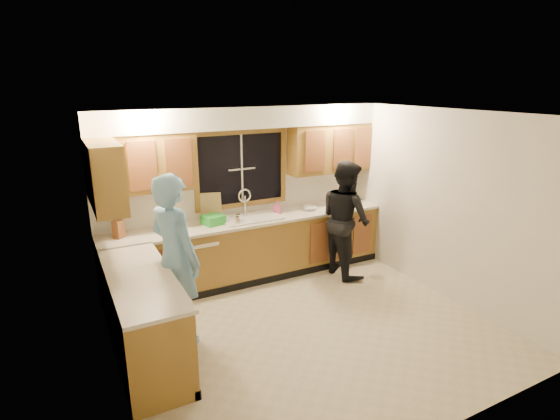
% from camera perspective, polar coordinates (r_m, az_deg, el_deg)
% --- Properties ---
extents(floor, '(4.20, 4.20, 0.00)m').
position_cam_1_polar(floor, '(5.40, 3.48, -15.12)').
color(floor, '#B9AC8E').
rests_on(floor, ground).
extents(ceiling, '(4.20, 4.20, 0.00)m').
position_cam_1_polar(ceiling, '(4.61, 4.03, 12.39)').
color(ceiling, silver).
extents(wall_back, '(4.20, 0.00, 4.20)m').
position_cam_1_polar(wall_back, '(6.49, -5.01, 2.35)').
color(wall_back, silver).
rests_on(wall_back, ground).
extents(wall_left, '(0.00, 3.80, 3.80)m').
position_cam_1_polar(wall_left, '(4.23, -21.52, -6.57)').
color(wall_left, silver).
rests_on(wall_left, ground).
extents(wall_right, '(0.00, 3.80, 3.80)m').
position_cam_1_polar(wall_right, '(6.18, 20.62, 0.62)').
color(wall_right, silver).
rests_on(wall_right, ground).
extents(base_cabinets_back, '(4.20, 0.60, 0.88)m').
position_cam_1_polar(base_cabinets_back, '(6.48, -3.79, -5.19)').
color(base_cabinets_back, olive).
rests_on(base_cabinets_back, ground).
extents(base_cabinets_left, '(0.60, 1.90, 0.88)m').
position_cam_1_polar(base_cabinets_left, '(4.93, -17.48, -13.32)').
color(base_cabinets_left, olive).
rests_on(base_cabinets_left, ground).
extents(countertop_back, '(4.20, 0.63, 0.04)m').
position_cam_1_polar(countertop_back, '(6.31, -3.82, -1.35)').
color(countertop_back, beige).
rests_on(countertop_back, base_cabinets_back).
extents(countertop_left, '(0.63, 1.90, 0.04)m').
position_cam_1_polar(countertop_left, '(4.72, -17.78, -8.42)').
color(countertop_left, beige).
rests_on(countertop_left, base_cabinets_left).
extents(upper_cabinets_left, '(1.35, 0.33, 0.75)m').
position_cam_1_polar(upper_cabinets_left, '(5.83, -17.59, 5.81)').
color(upper_cabinets_left, olive).
rests_on(upper_cabinets_left, wall_back).
extents(upper_cabinets_right, '(1.35, 0.33, 0.75)m').
position_cam_1_polar(upper_cabinets_right, '(6.91, 6.49, 8.02)').
color(upper_cabinets_right, olive).
rests_on(upper_cabinets_right, wall_back).
extents(upper_cabinets_return, '(0.33, 0.90, 0.75)m').
position_cam_1_polar(upper_cabinets_return, '(5.16, -21.88, 4.10)').
color(upper_cabinets_return, olive).
rests_on(upper_cabinets_return, wall_left).
extents(soffit, '(4.20, 0.35, 0.30)m').
position_cam_1_polar(soffit, '(6.16, -4.62, 11.98)').
color(soffit, white).
rests_on(soffit, wall_back).
extents(window_frame, '(1.44, 0.03, 1.14)m').
position_cam_1_polar(window_frame, '(6.41, -5.05, 5.37)').
color(window_frame, black).
rests_on(window_frame, wall_back).
extents(sink, '(0.86, 0.52, 0.57)m').
position_cam_1_polar(sink, '(6.34, -3.88, -1.60)').
color(sink, silver).
rests_on(sink, countertop_back).
extents(dishwasher, '(0.60, 0.56, 0.82)m').
position_cam_1_polar(dishwasher, '(6.21, -10.98, -6.73)').
color(dishwasher, silver).
rests_on(dishwasher, floor).
extents(stove, '(0.58, 0.75, 0.90)m').
position_cam_1_polar(stove, '(4.44, -16.05, -16.61)').
color(stove, silver).
rests_on(stove, floor).
extents(man, '(0.69, 0.82, 1.92)m').
position_cam_1_polar(man, '(4.91, -13.50, -6.30)').
color(man, '#6DA5CE').
rests_on(man, floor).
extents(woman, '(0.66, 0.85, 1.74)m').
position_cam_1_polar(woman, '(6.54, 8.54, -1.12)').
color(woman, black).
rests_on(woman, floor).
extents(knife_block, '(0.16, 0.16, 0.23)m').
position_cam_1_polar(knife_block, '(5.87, -20.33, -2.36)').
color(knife_block, brown).
rests_on(knife_block, countertop_back).
extents(cutting_board, '(0.31, 0.18, 0.39)m').
position_cam_1_polar(cutting_board, '(6.28, -9.00, 0.46)').
color(cutting_board, tan).
rests_on(cutting_board, countertop_back).
extents(dish_crate, '(0.32, 0.31, 0.13)m').
position_cam_1_polar(dish_crate, '(6.12, -8.73, -1.25)').
color(dish_crate, green).
rests_on(dish_crate, countertop_back).
extents(soap_bottle, '(0.09, 0.09, 0.19)m').
position_cam_1_polar(soap_bottle, '(6.52, -0.39, 0.35)').
color(soap_bottle, '#DA5386').
rests_on(soap_bottle, countertop_back).
extents(bowl, '(0.26, 0.26, 0.05)m').
position_cam_1_polar(bowl, '(6.74, 3.93, 0.22)').
color(bowl, silver).
rests_on(bowl, countertop_back).
extents(can_left, '(0.08, 0.08, 0.12)m').
position_cam_1_polar(can_left, '(6.04, -5.54, -1.40)').
color(can_left, '#BBAB90').
rests_on(can_left, countertop_back).
extents(can_right, '(0.08, 0.08, 0.12)m').
position_cam_1_polar(can_right, '(6.14, -5.49, -1.12)').
color(can_right, '#BBAB90').
rests_on(can_right, countertop_back).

